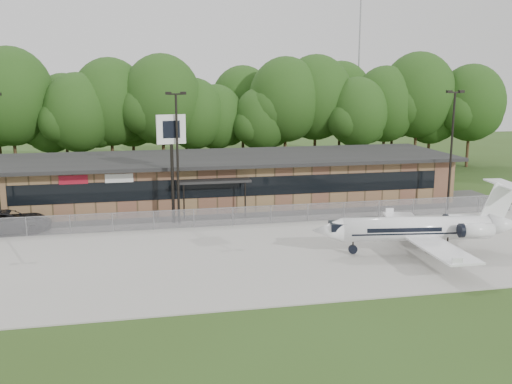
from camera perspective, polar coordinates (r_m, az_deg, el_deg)
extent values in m
plane|color=#2D4217|center=(30.33, 4.33, -10.51)|extent=(160.00, 160.00, 0.00)
cube|color=#9E9B93|center=(37.61, 0.95, -6.01)|extent=(64.00, 18.00, 0.08)
cube|color=#383835|center=(48.50, -2.03, -2.02)|extent=(50.00, 9.00, 0.06)
cube|color=olive|center=(52.44, -2.88, 1.20)|extent=(40.00, 10.00, 4.00)
cube|color=black|center=(47.51, -1.95, 0.50)|extent=(36.00, 0.08, 1.60)
cube|color=black|center=(51.61, -2.82, 3.46)|extent=(41.00, 11.50, 0.30)
cube|color=black|center=(46.53, -4.26, 1.12)|extent=(6.00, 1.60, 0.20)
cube|color=maroon|center=(46.90, -17.80, 1.18)|extent=(2.20, 0.06, 0.70)
cube|color=silver|center=(46.65, -13.53, 1.36)|extent=(2.20, 0.06, 0.70)
cube|color=gray|center=(44.02, -1.05, -2.44)|extent=(46.00, 0.03, 1.50)
cube|color=gray|center=(43.85, -1.05, -1.49)|extent=(46.00, 0.04, 0.04)
cylinder|color=gray|center=(80.75, 10.22, 12.12)|extent=(0.20, 0.20, 25.00)
cylinder|color=black|center=(44.05, -7.85, 3.09)|extent=(0.18, 0.18, 10.00)
cube|color=black|center=(43.61, -8.03, 9.67)|extent=(1.20, 0.12, 0.12)
cube|color=black|center=(43.57, -8.76, 9.74)|extent=(0.45, 0.30, 0.22)
cube|color=black|center=(43.65, -7.30, 9.78)|extent=(0.45, 0.30, 0.22)
cylinder|color=black|center=(51.02, 18.93, 3.72)|extent=(0.18, 0.18, 10.00)
cube|color=black|center=(50.64, 19.30, 9.39)|extent=(1.20, 0.12, 0.12)
cube|color=black|center=(50.36, 18.76, 9.49)|extent=(0.45, 0.30, 0.22)
cube|color=black|center=(50.92, 19.84, 9.44)|extent=(0.45, 0.30, 0.22)
cylinder|color=white|center=(38.24, 15.64, -3.65)|extent=(9.78, 2.76, 1.55)
cone|color=white|center=(36.68, 7.08, -3.94)|extent=(2.11, 1.78, 1.55)
cone|color=white|center=(40.59, 23.50, -3.11)|extent=(2.31, 1.80, 1.55)
cube|color=white|center=(35.68, 18.07, -5.60)|extent=(2.85, 6.02, 0.12)
cube|color=white|center=(41.41, 14.75, -3.07)|extent=(2.85, 6.02, 0.12)
cylinder|color=white|center=(38.47, 21.15, -3.69)|extent=(2.22, 1.13, 0.87)
cylinder|color=white|center=(40.59, 19.70, -2.82)|extent=(2.22, 1.13, 0.87)
cube|color=white|center=(40.06, 23.05, -1.20)|extent=(2.37, 0.44, 2.91)
cube|color=white|center=(40.10, 23.92, 0.51)|extent=(1.81, 4.57, 0.10)
cube|color=black|center=(36.74, 8.13, -3.51)|extent=(1.11, 1.27, 0.48)
cube|color=black|center=(39.21, 17.94, -5.39)|extent=(1.06, 2.40, 0.68)
cylinder|color=black|center=(37.42, 9.65, -5.79)|extent=(0.65, 0.65, 0.21)
imported|color=#2D2C2E|center=(45.71, -23.57, -2.76)|extent=(6.46, 3.56, 1.71)
cylinder|color=black|center=(44.46, -8.37, 1.92)|extent=(0.28, 0.28, 8.11)
cube|color=silver|center=(44.04, -8.50, 6.22)|extent=(2.24, 0.61, 2.23)
cube|color=black|center=(43.91, -8.46, 6.21)|extent=(1.31, 0.25, 1.32)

